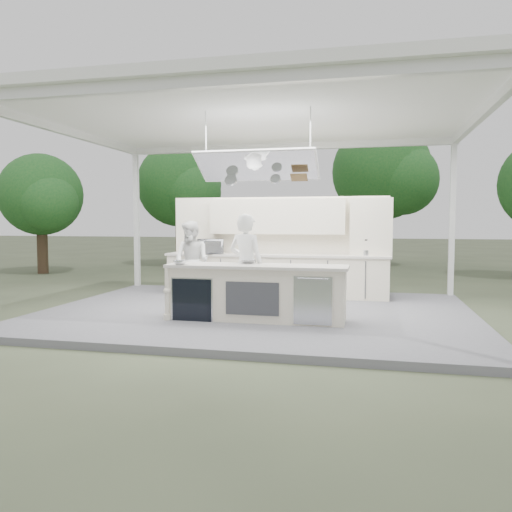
% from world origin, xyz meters
% --- Properties ---
extents(ground, '(90.00, 90.00, 0.00)m').
position_xyz_m(ground, '(0.00, 0.00, 0.00)').
color(ground, '#4F593D').
rests_on(ground, ground).
extents(stage_deck, '(8.00, 6.00, 0.12)m').
position_xyz_m(stage_deck, '(0.00, 0.00, 0.06)').
color(stage_deck, slate).
rests_on(stage_deck, ground).
extents(tent, '(8.20, 6.20, 3.86)m').
position_xyz_m(tent, '(0.00, -0.01, 3.71)').
color(tent, white).
rests_on(tent, ground).
extents(demo_island, '(3.10, 0.79, 0.95)m').
position_xyz_m(demo_island, '(0.18, -0.91, 0.60)').
color(demo_island, white).
rests_on(demo_island, stage_deck).
extents(back_counter, '(5.08, 0.72, 0.95)m').
position_xyz_m(back_counter, '(0.00, 1.90, 0.60)').
color(back_counter, white).
rests_on(back_counter, stage_deck).
extents(back_wall_unit, '(5.05, 0.48, 2.25)m').
position_xyz_m(back_wall_unit, '(0.44, 2.11, 1.57)').
color(back_wall_unit, white).
rests_on(back_wall_unit, stage_deck).
extents(tree_cluster, '(19.55, 9.40, 5.85)m').
position_xyz_m(tree_cluster, '(-0.16, 9.77, 3.29)').
color(tree_cluster, '#432F21').
rests_on(tree_cluster, ground).
extents(head_chef, '(0.76, 0.60, 1.83)m').
position_xyz_m(head_chef, '(-0.07, -0.56, 1.03)').
color(head_chef, white).
rests_on(head_chef, stage_deck).
extents(sous_chef, '(0.97, 0.85, 1.70)m').
position_xyz_m(sous_chef, '(-1.57, 0.71, 0.97)').
color(sous_chef, white).
rests_on(sous_chef, stage_deck).
extents(toaster_oven, '(0.70, 0.57, 0.33)m').
position_xyz_m(toaster_oven, '(-1.49, 1.70, 1.24)').
color(toaster_oven, silver).
rests_on(toaster_oven, back_counter).
extents(bowl_large, '(0.34, 0.34, 0.07)m').
position_xyz_m(bowl_large, '(-0.02, -0.65, 1.11)').
color(bowl_large, '#B8BBBF').
rests_on(bowl_large, demo_island).
extents(bowl_small, '(0.28, 0.28, 0.07)m').
position_xyz_m(bowl_small, '(-1.10, -1.15, 1.11)').
color(bowl_small, silver).
rests_on(bowl_small, demo_island).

